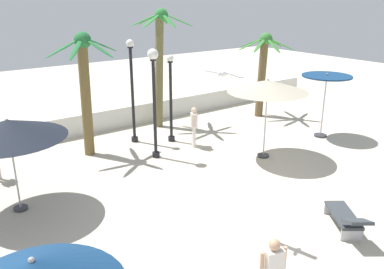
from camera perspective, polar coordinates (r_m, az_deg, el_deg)
The scene contains 15 objects.
ground_plane at distance 11.67m, azimuth 9.73°, elevation -10.81°, with size 56.00×56.00×0.00m, color beige.
boundary_wall at distance 18.62m, azimuth -11.16°, elevation 2.25°, with size 25.20×0.30×0.93m, color silver.
patio_umbrella_0 at distance 17.62m, azimuth 18.64°, elevation 7.14°, with size 2.03×2.03×2.77m.
patio_umbrella_2 at distance 14.63m, azimuth 10.75°, elevation 6.79°, with size 2.92×2.92×3.00m.
patio_umbrella_3 at distance 11.70m, azimuth -24.79°, elevation 0.70°, with size 3.05×3.05×2.73m.
palm_tree_0 at distance 18.11m, azimuth -4.61°, elevation 11.24°, with size 2.78×2.79×5.29m.
palm_tree_1 at distance 20.15m, azimuth 10.12°, elevation 9.88°, with size 2.84×2.79×4.12m.
palm_tree_2 at distance 15.16m, azimuth -15.07°, elevation 7.49°, with size 2.84×2.72×4.61m.
lamp_post_0 at distance 16.28m, azimuth -3.05°, elevation 5.40°, with size 0.29×0.29×3.61m.
lamp_post_1 at distance 14.43m, azimuth -5.46°, elevation 6.40°, with size 0.39×0.39×4.06m.
lamp_post_2 at distance 16.28m, azimuth -8.55°, elevation 6.69°, with size 0.31×0.31×4.20m.
lounge_chair_0 at distance 11.18m, azimuth 21.24°, elevation -11.00°, with size 1.52×1.81×0.81m.
guest_0 at distance 15.86m, azimuth 0.28°, elevation 1.63°, with size 0.38×0.50×1.64m.
guest_1 at distance 7.97m, azimuth 11.45°, elevation -18.32°, with size 0.54×0.33×1.63m.
seagull_0 at distance 9.14m, azimuth 4.53°, elevation 8.67°, with size 0.41×0.98×0.14m.
Camera 1 is at (-7.46, -6.86, 5.79)m, focal length 37.32 mm.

